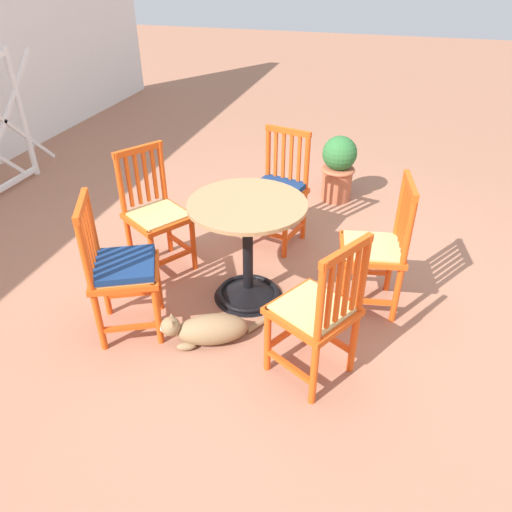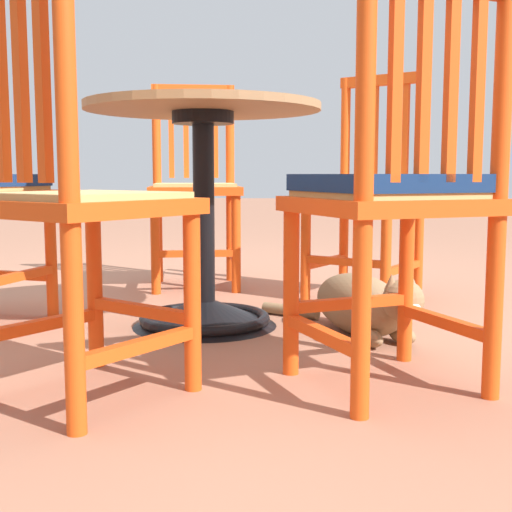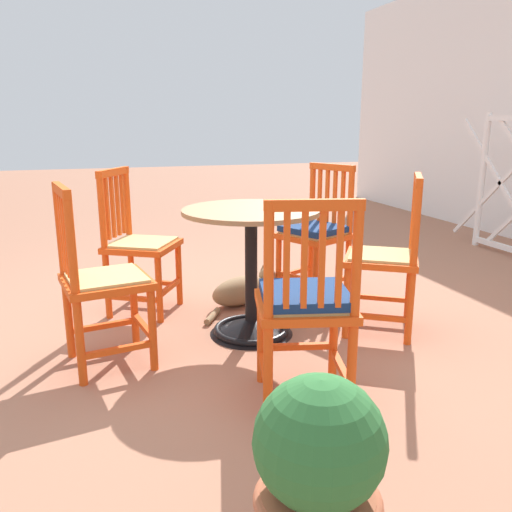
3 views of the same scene
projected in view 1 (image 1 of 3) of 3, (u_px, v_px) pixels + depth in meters
The scene contains 9 objects.
ground_plane at pixel (280, 297), 3.42m from camera, with size 24.00×24.00×0.00m, color #A36B51.
cafe_table at pixel (248, 262), 3.27m from camera, with size 0.76×0.76×0.73m.
orange_chair_tucked_in at pixel (278, 192), 3.82m from camera, with size 0.48×0.48×0.91m.
orange_chair_at_corner at pixel (156, 215), 3.52m from camera, with size 0.55×0.55×0.91m.
orange_chair_facing_out at pixel (121, 270), 2.91m from camera, with size 0.53×0.53×0.91m.
orange_chair_by_planter at pixel (317, 313), 2.59m from camera, with size 0.55×0.55×0.91m.
orange_chair_near_fence at pixel (376, 249), 3.13m from camera, with size 0.46×0.46×0.91m.
tabby_cat at pixel (206, 330), 2.98m from camera, with size 0.50×0.61×0.23m.
terracotta_planter at pixel (338, 167), 4.55m from camera, with size 0.32×0.32×0.62m.
Camera 1 is at (-2.66, -0.58, 2.09)m, focal length 34.16 mm.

